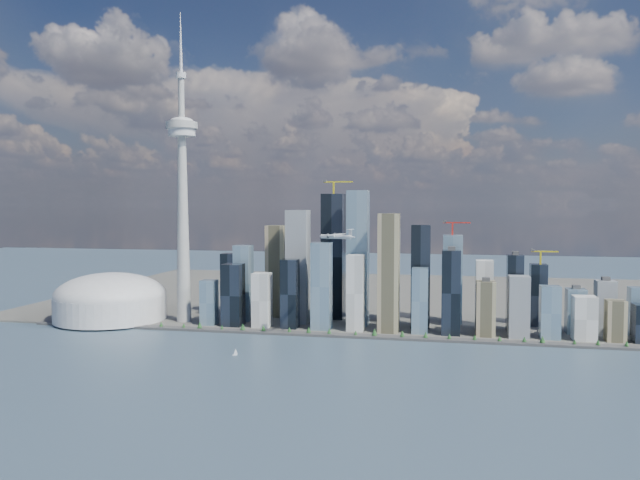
% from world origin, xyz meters
% --- Properties ---
extents(ground, '(4000.00, 4000.00, 0.00)m').
position_xyz_m(ground, '(0.00, 0.00, 0.00)').
color(ground, '#324A58').
rests_on(ground, ground).
extents(seawall, '(1100.00, 22.00, 4.00)m').
position_xyz_m(seawall, '(0.00, 250.00, 2.00)').
color(seawall, '#383838').
rests_on(seawall, ground).
extents(land, '(1400.00, 900.00, 3.00)m').
position_xyz_m(land, '(0.00, 700.00, 1.50)').
color(land, '#4C4C47').
rests_on(land, ground).
extents(shoreline_trees, '(960.53, 7.20, 8.80)m').
position_xyz_m(shoreline_trees, '(0.00, 250.00, 8.78)').
color(shoreline_trees, '#3F2D1E').
rests_on(shoreline_trees, seawall).
extents(skyscraper_cluster, '(736.00, 142.00, 256.98)m').
position_xyz_m(skyscraper_cluster, '(59.62, 336.82, 79.72)').
color(skyscraper_cluster, black).
rests_on(skyscraper_cluster, land).
extents(needle_tower, '(56.00, 56.00, 550.50)m').
position_xyz_m(needle_tower, '(-300.00, 310.00, 235.84)').
color(needle_tower, '#999994').
rests_on(needle_tower, land).
extents(dome_stadium, '(200.00, 200.00, 86.00)m').
position_xyz_m(dome_stadium, '(-440.00, 300.00, 39.44)').
color(dome_stadium, silver).
rests_on(dome_stadium, land).
extents(airplane, '(60.17, 53.79, 15.04)m').
position_xyz_m(airplane, '(3.18, 185.31, 166.68)').
color(airplane, silver).
rests_on(airplane, ground).
extents(sailboat_west, '(7.65, 4.20, 10.75)m').
position_xyz_m(sailboat_west, '(-127.41, 96.73, 3.45)').
color(sailboat_west, white).
rests_on(sailboat_west, ground).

